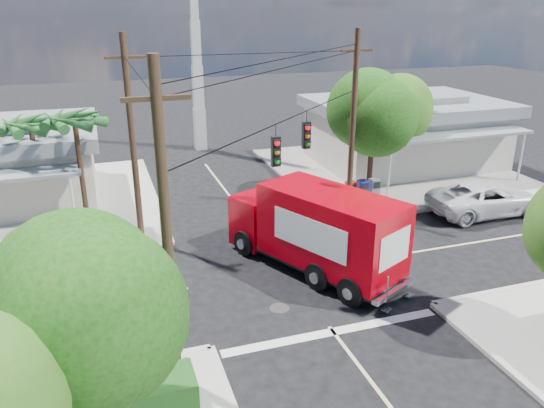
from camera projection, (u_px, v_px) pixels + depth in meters
name	position (u px, v px, depth m)	size (l,w,h in m)	color
ground	(288.00, 272.00, 21.09)	(120.00, 120.00, 0.00)	black
sidewalk_ne	(389.00, 169.00, 33.94)	(14.12, 14.12, 0.14)	#A49E94
sidewalk_nw	(19.00, 208.00, 27.49)	(14.12, 14.12, 0.14)	#A49E94
road_markings	(301.00, 290.00, 19.79)	(32.00, 32.00, 0.01)	beige
building_ne	(405.00, 130.00, 34.59)	(11.80, 10.20, 4.50)	beige
radio_tower	(197.00, 71.00, 36.98)	(0.80, 0.80, 17.00)	silver
tree_sw_front	(95.00, 302.00, 10.80)	(3.88, 3.78, 6.03)	#422D1C
tree_ne_front	(374.00, 112.00, 27.53)	(4.21, 4.14, 6.66)	#422D1C
tree_ne_back	(395.00, 112.00, 30.46)	(3.77, 3.66, 5.82)	#422D1C
palm_nw_front	(75.00, 122.00, 23.73)	(3.01, 3.08, 5.59)	#422D1C
palm_nw_back	(31.00, 127.00, 24.60)	(3.01, 3.08, 5.19)	#422D1C
utility_poles	(236.00, 152.00, 20.39)	(12.00, 10.68, 9.00)	#473321
picket_fence	(78.00, 393.00, 13.57)	(5.94, 0.06, 1.00)	silver
vending_boxes	(362.00, 190.00, 28.27)	(1.90, 0.50, 1.10)	red
delivery_truck	(316.00, 230.00, 20.72)	(5.51, 8.12, 3.42)	black
parked_car	(486.00, 198.00, 26.76)	(2.73, 5.92, 1.64)	silver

